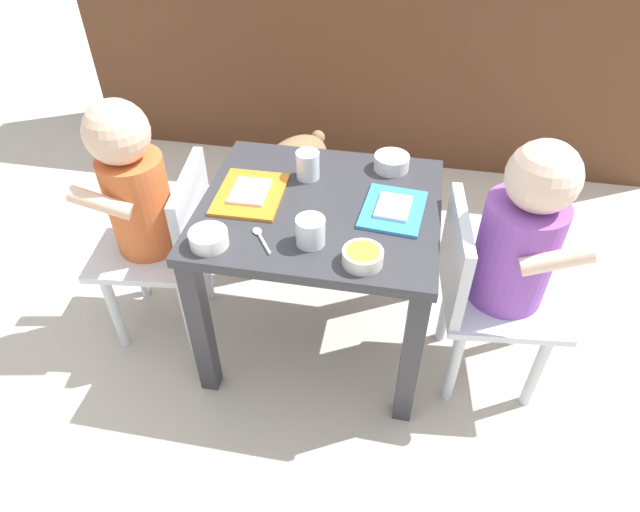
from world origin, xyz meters
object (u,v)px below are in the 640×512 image
object	(u,v)px
seated_child_right	(513,246)
dog	(286,173)
water_cup_left	(308,167)
spoon_by_left_tray	(261,238)
veggie_bowl_far	(392,162)
food_tray_left	(250,193)
water_cup_right	(310,232)
veggie_bowl_near	(209,238)
food_tray_right	(393,209)
seated_child_left	(142,199)
dining_table	(320,233)
cereal_bowl_right_side	(363,256)

from	to	relation	value
seated_child_right	dog	distance (m)	0.88
water_cup_left	spoon_by_left_tray	size ratio (longest dim) A/B	0.79
seated_child_right	veggie_bowl_far	world-z (taller)	seated_child_right
dog	food_tray_left	size ratio (longest dim) A/B	2.39
water_cup_right	spoon_by_left_tray	size ratio (longest dim) A/B	0.71
veggie_bowl_near	veggie_bowl_far	distance (m)	0.52
food_tray_right	spoon_by_left_tray	distance (m)	0.31
dog	spoon_by_left_tray	xyz separation A→B (m)	(0.11, -0.65, 0.26)
spoon_by_left_tray	seated_child_left	bearing A→B (deg)	159.49
spoon_by_left_tray	food_tray_left	bearing A→B (deg)	113.78
dining_table	seated_child_left	size ratio (longest dim) A/B	0.81
dining_table	water_cup_left	bearing A→B (deg)	115.25
dining_table	food_tray_left	distance (m)	0.19
seated_child_left	veggie_bowl_far	distance (m)	0.63
veggie_bowl_near	food_tray_right	bearing A→B (deg)	27.12
food_tray_right	water_cup_right	bearing A→B (deg)	-138.34
water_cup_left	veggie_bowl_near	distance (m)	0.33
food_tray_left	water_cup_left	xyz separation A→B (m)	(0.12, 0.10, 0.02)
water_cup_left	cereal_bowl_right_side	world-z (taller)	water_cup_left
dining_table	food_tray_left	size ratio (longest dim) A/B	2.86
food_tray_left	water_cup_right	world-z (taller)	water_cup_right
seated_child_right	dog	bearing A→B (deg)	140.41
seated_child_left	dog	bearing A→B (deg)	66.13
food_tray_right	veggie_bowl_far	bearing A→B (deg)	96.58
dining_table	food_tray_left	bearing A→B (deg)	178.17
dining_table	veggie_bowl_near	bearing A→B (deg)	-137.69
water_cup_left	seated_child_left	bearing A→B (deg)	-161.73
dining_table	spoon_by_left_tray	xyz separation A→B (m)	(-0.10, -0.15, 0.09)
water_cup_left	veggie_bowl_far	size ratio (longest dim) A/B	0.79
food_tray_right	dining_table	bearing A→B (deg)	-178.17
seated_child_left	food_tray_left	distance (m)	0.27
dog	spoon_by_left_tray	distance (m)	0.71
seated_child_right	food_tray_right	bearing A→B (deg)	170.68
dining_table	veggie_bowl_near	size ratio (longest dim) A/B	6.71
seated_child_left	veggie_bowl_near	bearing A→B (deg)	-35.17
water_cup_left	cereal_bowl_right_side	xyz separation A→B (m)	(0.17, -0.29, -0.01)
seated_child_left	food_tray_right	size ratio (longest dim) A/B	3.69
water_cup_left	food_tray_left	bearing A→B (deg)	-139.46
food_tray_right	seated_child_right	bearing A→B (deg)	-9.32
dining_table	spoon_by_left_tray	size ratio (longest dim) A/B	6.28
dog	seated_child_left	bearing A→B (deg)	-113.87
spoon_by_left_tray	veggie_bowl_near	bearing A→B (deg)	-158.96
dining_table	water_cup_right	xyz separation A→B (m)	(0.01, -0.14, 0.12)
dog	spoon_by_left_tray	size ratio (longest dim) A/B	5.24
dog	veggie_bowl_near	world-z (taller)	veggie_bowl_near
cereal_bowl_right_side	seated_child_right	bearing A→B (deg)	24.60
cereal_bowl_right_side	spoon_by_left_tray	size ratio (longest dim) A/B	0.95
water_cup_right	seated_child_right	bearing A→B (deg)	13.15
seated_child_right	food_tray_right	distance (m)	0.28
seated_child_right	veggie_bowl_near	distance (m)	0.67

